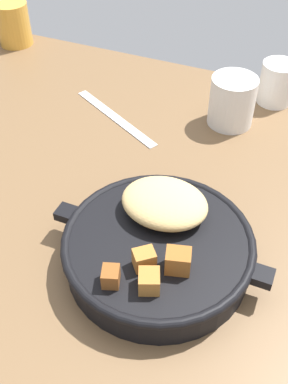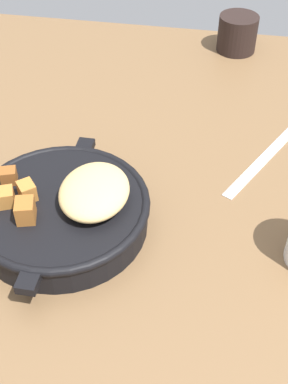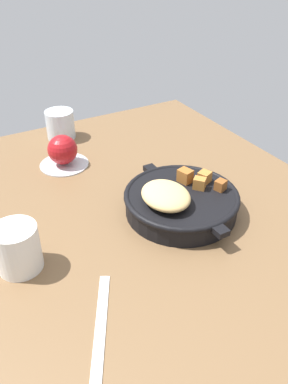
{
  "view_description": "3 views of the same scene",
  "coord_description": "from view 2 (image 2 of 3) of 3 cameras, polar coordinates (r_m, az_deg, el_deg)",
  "views": [
    {
      "loc": [
        15.88,
        -41.29,
        46.86
      ],
      "look_at": [
        -1.88,
        0.72,
        3.19
      ],
      "focal_mm": 43.29,
      "sensor_mm": 36.0,
      "label": 1
    },
    {
      "loc": [
        48.15,
        11.66,
        51.02
      ],
      "look_at": [
        2.19,
        3.52,
        6.84
      ],
      "focal_mm": 47.91,
      "sensor_mm": 36.0,
      "label": 2
    },
    {
      "loc": [
        -50.88,
        31.91,
        49.4
      ],
      "look_at": [
        5.47,
        0.22,
        6.18
      ],
      "focal_mm": 37.23,
      "sensor_mm": 36.0,
      "label": 3
    }
  ],
  "objects": [
    {
      "name": "coffee_mug_dark",
      "position": [
        1.09,
        10.36,
        16.98
      ],
      "size": [
        7.84,
        7.84,
        7.18
      ],
      "primitive_type": "cylinder",
      "color": "black",
      "rests_on": "ground_plane"
    },
    {
      "name": "cast_iron_skillet",
      "position": [
        0.68,
        -8.89,
        -1.91
      ],
      "size": [
        27.88,
        23.56,
        7.84
      ],
      "color": "black",
      "rests_on": "ground_plane"
    },
    {
      "name": "butter_knife",
      "position": [
        0.82,
        13.12,
        3.54
      ],
      "size": [
        19.56,
        11.55,
        0.36
      ],
      "primitive_type": "cube",
      "rotation": [
        0.0,
        0.0,
        -0.49
      ],
      "color": "silver",
      "rests_on": "ground_plane"
    },
    {
      "name": "ground_plane",
      "position": [
        0.72,
        -2.46,
        -3.14
      ],
      "size": [
        115.8,
        83.62,
        2.4
      ],
      "primitive_type": "cube",
      "color": "brown"
    }
  ]
}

